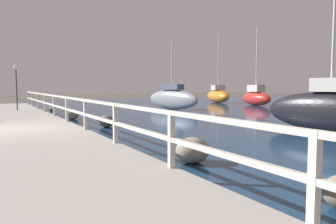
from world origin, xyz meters
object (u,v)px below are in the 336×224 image
(sailboat_black, at_px, (331,110))
(dock_lamp, at_px, (16,75))
(sailboat_orange, at_px, (218,96))
(sailboat_red, at_px, (256,97))
(sailboat_gray, at_px, (172,99))

(sailboat_black, bearing_deg, dock_lamp, 115.33)
(sailboat_orange, relative_size, sailboat_black, 1.07)
(sailboat_orange, height_order, sailboat_red, sailboat_orange)
(dock_lamp, relative_size, sailboat_black, 0.42)
(dock_lamp, distance_m, sailboat_gray, 10.71)
(sailboat_red, distance_m, sailboat_black, 17.39)
(sailboat_orange, xyz_separation_m, sailboat_red, (-0.15, -5.71, 0.01))
(sailboat_orange, xyz_separation_m, sailboat_black, (-10.15, -19.94, 0.11))
(sailboat_orange, distance_m, sailboat_black, 22.37)
(dock_lamp, bearing_deg, sailboat_black, -56.51)
(dock_lamp, xyz_separation_m, sailboat_gray, (10.56, -0.74, -1.64))
(sailboat_orange, distance_m, sailboat_gray, 11.07)
(sailboat_black, bearing_deg, sailboat_red, 46.76)
(sailboat_black, bearing_deg, sailboat_gray, 77.54)
(sailboat_black, bearing_deg, sailboat_orange, 54.88)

